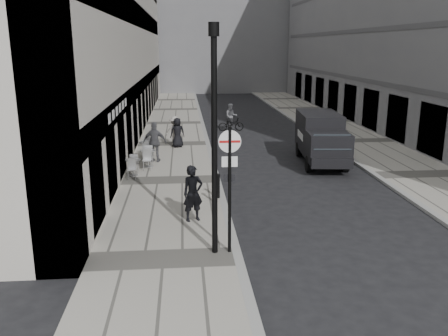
# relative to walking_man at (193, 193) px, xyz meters

# --- Properties ---
(ground) EXTENTS (120.00, 120.00, 0.00)m
(ground) POSITION_rel_walking_man_xyz_m (1.13, -5.49, -1.03)
(ground) COLOR black
(ground) RESTS_ON ground
(sidewalk) EXTENTS (4.00, 60.00, 0.12)m
(sidewalk) POSITION_rel_walking_man_xyz_m (-0.87, 12.51, -0.97)
(sidewalk) COLOR gray
(sidewalk) RESTS_ON ground
(far_sidewalk) EXTENTS (4.00, 60.00, 0.12)m
(far_sidewalk) POSITION_rel_walking_man_xyz_m (10.13, 12.51, -0.97)
(far_sidewalk) COLOR gray
(far_sidewalk) RESTS_ON ground
(building_far) EXTENTS (24.00, 16.00, 22.00)m
(building_far) POSITION_rel_walking_man_xyz_m (2.63, 50.51, 9.97)
(building_far) COLOR slate
(building_far) RESTS_ON ground
(walking_man) EXTENTS (0.77, 0.63, 1.82)m
(walking_man) POSITION_rel_walking_man_xyz_m (0.00, 0.00, 0.00)
(walking_man) COLOR black
(walking_man) RESTS_ON sidewalk
(sign_post) EXTENTS (0.60, 0.09, 3.48)m
(sign_post) POSITION_rel_walking_man_xyz_m (0.93, -2.49, 1.32)
(sign_post) COLOR black
(sign_post) RESTS_ON sidewalk
(lamppost) EXTENTS (0.27, 0.27, 6.04)m
(lamppost) POSITION_rel_walking_man_xyz_m (0.53, -2.49, 2.45)
(lamppost) COLOR black
(lamppost) RESTS_ON sidewalk
(bollard_near) EXTENTS (0.11, 0.11, 0.84)m
(bollard_near) POSITION_rel_walking_man_xyz_m (0.85, 1.70, -0.49)
(bollard_near) COLOR black
(bollard_near) RESTS_ON sidewalk
(bollard_far) EXTENTS (0.12, 0.12, 0.87)m
(bollard_far) POSITION_rel_walking_man_xyz_m (0.98, 2.26, -0.47)
(bollard_far) COLOR black
(bollard_far) RESTS_ON sidewalk
(panel_van) EXTENTS (2.35, 5.21, 2.38)m
(panel_van) POSITION_rel_walking_man_xyz_m (6.41, 7.73, 0.31)
(panel_van) COLOR black
(panel_van) RESTS_ON ground
(cyclist) EXTENTS (1.75, 0.70, 1.85)m
(cyclist) POSITION_rel_walking_man_xyz_m (2.95, 17.06, -0.31)
(cyclist) COLOR black
(cyclist) RESTS_ON ground
(pedestrian_a) EXTENTS (1.22, 0.71, 1.95)m
(pedestrian_a) POSITION_rel_walking_man_xyz_m (-1.64, 8.16, 0.07)
(pedestrian_a) COLOR #4D4D51
(pedestrian_a) RESTS_ON sidewalk
(pedestrian_b) EXTENTS (1.24, 0.99, 1.68)m
(pedestrian_b) POSITION_rel_walking_man_xyz_m (-0.76, 11.84, -0.07)
(pedestrian_b) COLOR #A29D96
(pedestrian_b) RESTS_ON sidewalk
(pedestrian_c) EXTENTS (0.90, 0.69, 1.64)m
(pedestrian_c) POSITION_rel_walking_man_xyz_m (-0.59, 11.52, -0.09)
(pedestrian_c) COLOR black
(pedestrian_c) RESTS_ON sidewalk
(cafe_table_near) EXTENTS (0.72, 1.63, 0.93)m
(cafe_table_near) POSITION_rel_walking_man_xyz_m (-1.93, 7.18, -0.44)
(cafe_table_near) COLOR silver
(cafe_table_near) RESTS_ON sidewalk
(cafe_table_mid) EXTENTS (0.66, 1.50, 0.85)m
(cafe_table_mid) POSITION_rel_walking_man_xyz_m (-2.47, 5.68, -0.48)
(cafe_table_mid) COLOR #AAAAAC
(cafe_table_mid) RESTS_ON sidewalk
(cafe_table_far) EXTENTS (0.77, 1.73, 0.99)m
(cafe_table_far) POSITION_rel_walking_man_xyz_m (-2.08, 8.94, -0.41)
(cafe_table_far) COLOR silver
(cafe_table_far) RESTS_ON sidewalk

